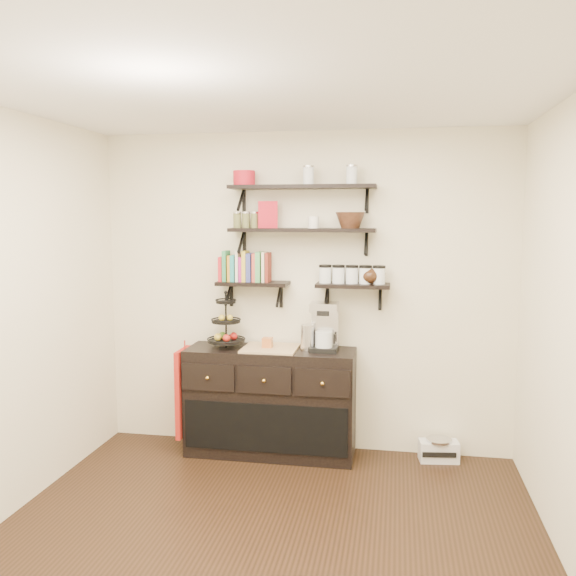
{
  "coord_description": "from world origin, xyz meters",
  "views": [
    {
      "loc": [
        0.77,
        -3.34,
        2.01
      ],
      "look_at": [
        -0.03,
        1.15,
        1.46
      ],
      "focal_mm": 38.0,
      "sensor_mm": 36.0,
      "label": 1
    }
  ],
  "objects": [
    {
      "name": "thermal_carafe",
      "position": [
        0.06,
        1.49,
        1.01
      ],
      "size": [
        0.11,
        0.11,
        0.22
      ],
      "primitive_type": "cylinder",
      "color": "silver",
      "rests_on": "sideboard"
    },
    {
      "name": "recipe_box",
      "position": [
        -0.29,
        1.61,
        2.01
      ],
      "size": [
        0.17,
        0.09,
        0.22
      ],
      "primitive_type": "cube",
      "rotation": [
        0.0,
        0.0,
        0.23
      ],
      "color": "#B21423",
      "rests_on": "shelf_mid"
    },
    {
      "name": "fruit_stand",
      "position": [
        -0.63,
        1.52,
        1.06
      ],
      "size": [
        0.31,
        0.31,
        0.46
      ],
      "rotation": [
        0.0,
        0.0,
        0.12
      ],
      "color": "black",
      "rests_on": "sideboard"
    },
    {
      "name": "shelf_mid",
      "position": [
        0.0,
        1.62,
        1.88
      ],
      "size": [
        1.2,
        0.27,
        0.23
      ],
      "color": "black",
      "rests_on": "back_wall"
    },
    {
      "name": "cookbooks",
      "position": [
        -0.47,
        1.63,
        1.57
      ],
      "size": [
        0.43,
        0.15,
        0.26
      ],
      "color": "red",
      "rests_on": "shelf_low_left"
    },
    {
      "name": "shelf_low_left",
      "position": [
        -0.42,
        1.63,
        1.43
      ],
      "size": [
        0.6,
        0.25,
        0.23
      ],
      "color": "black",
      "rests_on": "back_wall"
    },
    {
      "name": "radio",
      "position": [
        1.14,
        1.6,
        0.09
      ],
      "size": [
        0.33,
        0.23,
        0.19
      ],
      "rotation": [
        0.0,
        0.0,
        0.13
      ],
      "color": "silver",
      "rests_on": "floor"
    },
    {
      "name": "ramekins",
      "position": [
        0.09,
        1.61,
        1.95
      ],
      "size": [
        0.09,
        0.09,
        0.1
      ],
      "primitive_type": "cylinder",
      "color": "white",
      "rests_on": "shelf_mid"
    },
    {
      "name": "back_wall",
      "position": [
        0.0,
        1.75,
        1.35
      ],
      "size": [
        3.5,
        0.02,
        2.7
      ],
      "primitive_type": "cube",
      "color": "#F3EDCE",
      "rests_on": "ground"
    },
    {
      "name": "floor",
      "position": [
        0.0,
        0.0,
        0.0
      ],
      "size": [
        3.5,
        3.5,
        0.0
      ],
      "primitive_type": "plane",
      "color": "black",
      "rests_on": "ground"
    },
    {
      "name": "ceiling",
      "position": [
        0.0,
        0.0,
        2.7
      ],
      "size": [
        3.5,
        3.5,
        0.02
      ],
      "primitive_type": "cube",
      "color": "white",
      "rests_on": "back_wall"
    },
    {
      "name": "red_pot",
      "position": [
        -0.49,
        1.61,
        2.31
      ],
      "size": [
        0.18,
        0.18,
        0.12
      ],
      "primitive_type": "cylinder",
      "color": "#B21423",
      "rests_on": "shelf_top"
    },
    {
      "name": "walnut_bowl",
      "position": [
        0.39,
        1.61,
        1.96
      ],
      "size": [
        0.24,
        0.24,
        0.13
      ],
      "primitive_type": null,
      "color": "black",
      "rests_on": "shelf_mid"
    },
    {
      "name": "shelf_low_right",
      "position": [
        0.42,
        1.63,
        1.43
      ],
      "size": [
        0.6,
        0.25,
        0.23
      ],
      "color": "black",
      "rests_on": "back_wall"
    },
    {
      "name": "sideboard",
      "position": [
        -0.25,
        1.51,
        0.45
      ],
      "size": [
        1.4,
        0.5,
        0.92
      ],
      "color": "black",
      "rests_on": "floor"
    },
    {
      "name": "apron",
      "position": [
        -0.98,
        1.41,
        0.53
      ],
      "size": [
        0.04,
        0.32,
        0.74
      ],
      "primitive_type": "cube",
      "color": "#A62011",
      "rests_on": "sideboard"
    },
    {
      "name": "glass_canisters",
      "position": [
        0.41,
        1.63,
        1.51
      ],
      "size": [
        0.54,
        0.1,
        0.13
      ],
      "color": "silver",
      "rests_on": "shelf_low_right"
    },
    {
      "name": "teapot",
      "position": [
        0.56,
        1.63,
        1.52
      ],
      "size": [
        0.21,
        0.17,
        0.15
      ],
      "primitive_type": null,
      "rotation": [
        0.0,
        0.0,
        -0.13
      ],
      "color": "#321C0F",
      "rests_on": "shelf_low_right"
    },
    {
      "name": "shelf_top",
      "position": [
        0.0,
        1.62,
        2.23
      ],
      "size": [
        1.2,
        0.27,
        0.23
      ],
      "color": "black",
      "rests_on": "back_wall"
    },
    {
      "name": "coffee_maker",
      "position": [
        0.2,
        1.54,
        1.09
      ],
      "size": [
        0.22,
        0.21,
        0.4
      ],
      "rotation": [
        0.0,
        0.0,
        -0.01
      ],
      "color": "black",
      "rests_on": "sideboard"
    },
    {
      "name": "candle",
      "position": [
        -0.27,
        1.51,
        0.96
      ],
      "size": [
        0.08,
        0.08,
        0.08
      ],
      "primitive_type": "cube",
      "color": "#B56029",
      "rests_on": "sideboard"
    }
  ]
}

